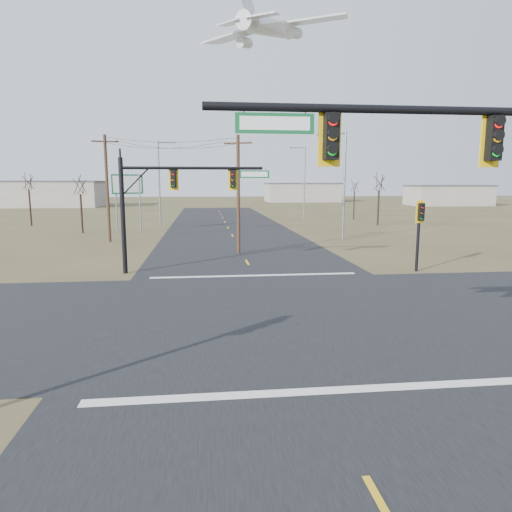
{
  "coord_description": "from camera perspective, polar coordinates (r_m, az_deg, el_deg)",
  "views": [
    {
      "loc": [
        -2.89,
        -18.37,
        5.38
      ],
      "look_at": [
        -0.66,
        1.0,
        2.23
      ],
      "focal_mm": 32.0,
      "sensor_mm": 36.0,
      "label": 1
    }
  ],
  "objects": [
    {
      "name": "utility_pole_far",
      "position": [
        43.7,
        -18.11,
        8.19
      ],
      "size": [
        2.33,
        0.48,
        9.58
      ],
      "rotation": [
        0.0,
        0.0,
        0.15
      ],
      "color": "#492E1F",
      "rests_on": "ground"
    },
    {
      "name": "stop_bar_near",
      "position": [
        12.45,
        7.83,
        -16.37
      ],
      "size": [
        12.0,
        0.4,
        0.01
      ],
      "primitive_type": "cube",
      "color": "silver",
      "rests_on": "road_ns"
    },
    {
      "name": "bare_tree_a",
      "position": [
        52.37,
        -21.16,
        8.33
      ],
      "size": [
        3.53,
        3.53,
        6.53
      ],
      "rotation": [
        0.0,
        0.0,
        -0.42
      ],
      "color": "black",
      "rests_on": "ground"
    },
    {
      "name": "highway_sign",
      "position": [
        51.32,
        -15.74,
        7.74
      ],
      "size": [
        3.12,
        1.33,
        6.25
      ],
      "rotation": [
        0.0,
        0.0,
        0.39
      ],
      "color": "gray",
      "rests_on": "ground"
    },
    {
      "name": "streetlight_b",
      "position": [
        69.83,
        5.91,
        9.64
      ],
      "size": [
        3.0,
        0.47,
        10.69
      ],
      "rotation": [
        0.0,
        0.0,
        -0.39
      ],
      "color": "gray",
      "rests_on": "ground"
    },
    {
      "name": "bare_tree_c",
      "position": [
        59.98,
        15.17,
        8.97
      ],
      "size": [
        3.75,
        3.75,
        7.01
      ],
      "rotation": [
        0.0,
        0.0,
        -0.33
      ],
      "color": "black",
      "rests_on": "ground"
    },
    {
      "name": "ground",
      "position": [
        19.36,
        2.3,
        -6.98
      ],
      "size": [
        320.0,
        320.0,
        0.0
      ],
      "primitive_type": "plane",
      "color": "brown",
      "rests_on": "ground"
    },
    {
      "name": "bare_tree_b",
      "position": [
        63.89,
        -26.6,
        8.37
      ],
      "size": [
        3.54,
        3.54,
        6.95
      ],
      "rotation": [
        0.0,
        0.0,
        0.38
      ],
      "color": "black",
      "rests_on": "ground"
    },
    {
      "name": "road_ew",
      "position": [
        19.35,
        2.3,
        -6.95
      ],
      "size": [
        160.0,
        14.0,
        0.02
      ],
      "primitive_type": "cube",
      "color": "black",
      "rests_on": "ground"
    },
    {
      "name": "streetlight_a",
      "position": [
        43.57,
        10.72,
        9.33
      ],
      "size": [
        2.79,
        0.32,
        10.01
      ],
      "rotation": [
        0.0,
        0.0,
        0.14
      ],
      "color": "gray",
      "rests_on": "ground"
    },
    {
      "name": "warehouse_left",
      "position": [
        114.58,
        -25.65,
        6.96
      ],
      "size": [
        28.0,
        14.0,
        5.5
      ],
      "primitive_type": "cube",
      "color": "#A9A196",
      "rests_on": "ground"
    },
    {
      "name": "jet_airliner",
      "position": [
        95.9,
        1.62,
        26.75
      ],
      "size": [
        28.51,
        28.66,
        12.87
      ],
      "rotation": [
        0.0,
        -0.17,
        0.89
      ],
      "color": "silver"
    },
    {
      "name": "streetlight_c",
      "position": [
        58.21,
        -11.79,
        9.43
      ],
      "size": [
        2.91,
        0.4,
        10.39
      ],
      "rotation": [
        0.0,
        0.0,
        -0.26
      ],
      "color": "gray",
      "rests_on": "ground"
    },
    {
      "name": "pedestal_signal_ne",
      "position": [
        29.16,
        19.83,
        4.31
      ],
      "size": [
        0.6,
        0.51,
        4.35
      ],
      "rotation": [
        0.0,
        0.0,
        0.09
      ],
      "color": "black",
      "rests_on": "ground"
    },
    {
      "name": "stop_bar_far",
      "position": [
        26.57,
        -0.18,
        -2.45
      ],
      "size": [
        12.0,
        0.4,
        0.01
      ],
      "primitive_type": "cube",
      "color": "silver",
      "rests_on": "road_ns"
    },
    {
      "name": "mast_arm_near",
      "position": [
        12.82,
        28.89,
        8.78
      ],
      "size": [
        11.08,
        0.46,
        7.65
      ],
      "rotation": [
        0.0,
        0.0,
        0.12
      ],
      "color": "black",
      "rests_on": "ground"
    },
    {
      "name": "mast_arm_far",
      "position": [
        27.63,
        -10.16,
        8.12
      ],
      "size": [
        8.84,
        0.44,
        6.82
      ],
      "rotation": [
        0.0,
        0.0,
        -0.07
      ],
      "color": "black",
      "rests_on": "ground"
    },
    {
      "name": "warehouse_mid",
      "position": [
        131.39,
        5.76,
        7.87
      ],
      "size": [
        20.0,
        12.0,
        5.0
      ],
      "primitive_type": "cube",
      "color": "#A9A196",
      "rests_on": "ground"
    },
    {
      "name": "warehouse_right",
      "position": [
        118.51,
        22.86,
        6.95
      ],
      "size": [
        18.0,
        10.0,
        4.5
      ],
      "primitive_type": "cube",
      "color": "#A9A196",
      "rests_on": "ground"
    },
    {
      "name": "road_ns",
      "position": [
        19.35,
        2.3,
        -6.94
      ],
      "size": [
        14.0,
        160.0,
        0.02
      ],
      "primitive_type": "cube",
      "color": "black",
      "rests_on": "ground"
    },
    {
      "name": "utility_pole_near",
      "position": [
        34.43,
        -2.23,
        7.9
      ],
      "size": [
        2.03,
        0.97,
        8.85
      ],
      "rotation": [
        0.0,
        0.0,
        -0.41
      ],
      "color": "#492E1F",
      "rests_on": "ground"
    },
    {
      "name": "bare_tree_d",
      "position": [
        69.2,
        12.23,
        8.57
      ],
      "size": [
        2.89,
        2.89,
        6.09
      ],
      "rotation": [
        0.0,
        0.0,
        0.3
      ],
      "color": "black",
      "rests_on": "ground"
    }
  ]
}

